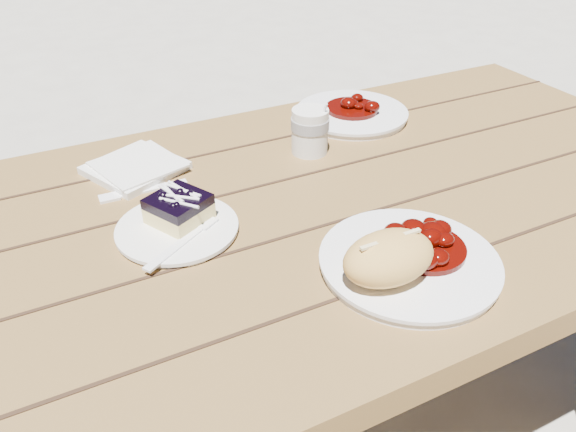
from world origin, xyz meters
name	(u,v)px	position (x,y,z in m)	size (l,w,h in m)	color
picnic_table	(211,304)	(0.00, 0.00, 0.59)	(2.00, 1.55, 0.75)	brown
main_plate	(409,263)	(0.23, -0.23, 0.76)	(0.26, 0.26, 0.02)	white
goulash_stew	(426,239)	(0.26, -0.22, 0.79)	(0.12, 0.12, 0.04)	#470602
bread_roll	(389,258)	(0.18, -0.25, 0.80)	(0.13, 0.09, 0.07)	#DDAA55
dessert_plate	(177,229)	(-0.04, 0.01, 0.76)	(0.19, 0.19, 0.01)	white
blueberry_cake	(179,208)	(-0.03, 0.02, 0.78)	(0.11, 0.11, 0.05)	#F5E186
fork_dessert	(175,247)	(-0.06, -0.05, 0.76)	(0.03, 0.16, 0.01)	white
coffee_cup	(310,131)	(0.28, 0.16, 0.79)	(0.07, 0.07, 0.09)	white
napkin_stack	(135,168)	(-0.05, 0.24, 0.76)	(0.15, 0.15, 0.01)	white
fork_table	(152,188)	(-0.04, 0.16, 0.75)	(0.03, 0.16, 0.01)	white
second_plate	(352,114)	(0.44, 0.27, 0.76)	(0.24, 0.24, 0.02)	white
second_stew	(352,102)	(0.44, 0.27, 0.79)	(0.12, 0.12, 0.04)	#470602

